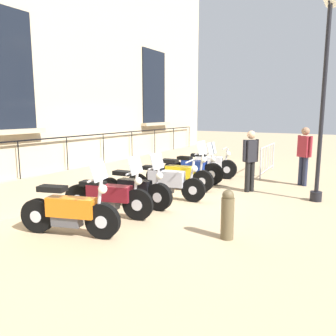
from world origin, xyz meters
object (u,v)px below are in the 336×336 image
(crowd_barrier, at_px, (268,158))
(pedestrian_standing, at_px, (250,157))
(motorcycle_white, at_px, (208,165))
(bollard, at_px, (228,214))
(motorcycle_silver, at_px, (165,182))
(pedestrian_walking, at_px, (304,153))
(motorcycle_blue, at_px, (193,169))
(lamppost, at_px, (327,46))
(motorcycle_black, at_px, (134,190))
(motorcycle_orange, at_px, (70,212))
(motorcycle_yellow, at_px, (180,175))
(motorcycle_maroon, at_px, (108,197))

(crowd_barrier, xyz_separation_m, pedestrian_standing, (0.26, -3.06, 0.40))
(motorcycle_white, distance_m, bollard, 5.59)
(motorcycle_silver, distance_m, pedestrian_walking, 4.49)
(motorcycle_blue, relative_size, lamppost, 0.40)
(lamppost, relative_size, bollard, 5.62)
(crowd_barrier, bearing_deg, pedestrian_walking, -45.83)
(motorcycle_silver, relative_size, bollard, 2.42)
(motorcycle_black, xyz_separation_m, bollard, (2.60, -0.82, 0.04))
(motorcycle_blue, distance_m, crowd_barrier, 3.24)
(motorcycle_blue, xyz_separation_m, bollard, (2.58, -3.94, 0.01))
(motorcycle_orange, distance_m, motorcycle_silver, 3.07)
(crowd_barrier, distance_m, pedestrian_walking, 2.09)
(motorcycle_black, height_order, motorcycle_yellow, motorcycle_yellow)
(motorcycle_orange, bearing_deg, pedestrian_standing, 70.14)
(motorcycle_maroon, height_order, motorcycle_blue, motorcycle_maroon)
(pedestrian_standing, bearing_deg, motorcycle_blue, 172.21)
(motorcycle_blue, distance_m, pedestrian_walking, 3.36)
(lamppost, bearing_deg, bollard, -106.39)
(motorcycle_orange, distance_m, crowd_barrier, 8.15)
(bollard, distance_m, pedestrian_standing, 3.79)
(motorcycle_silver, relative_size, pedestrian_walking, 1.22)
(motorcycle_orange, bearing_deg, motorcycle_yellow, 90.32)
(motorcycle_maroon, height_order, motorcycle_yellow, motorcycle_yellow)
(motorcycle_silver, distance_m, motorcycle_yellow, 1.14)
(motorcycle_maroon, bearing_deg, pedestrian_walking, 60.32)
(motorcycle_maroon, height_order, lamppost, lamppost)
(pedestrian_walking, bearing_deg, motorcycle_maroon, -119.68)
(lamppost, distance_m, pedestrian_standing, 3.25)
(pedestrian_standing, bearing_deg, motorcycle_orange, -109.86)
(crowd_barrier, bearing_deg, motorcycle_white, -131.50)
(motorcycle_yellow, bearing_deg, pedestrian_standing, 22.72)
(motorcycle_maroon, xyz_separation_m, bollard, (2.60, 0.08, 0.00))
(motorcycle_blue, height_order, crowd_barrier, motorcycle_blue)
(motorcycle_blue, xyz_separation_m, crowd_barrier, (1.61, 2.80, 0.13))
(motorcycle_orange, height_order, motorcycle_silver, motorcycle_orange)
(crowd_barrier, xyz_separation_m, bollard, (0.96, -6.75, -0.12))
(motorcycle_black, bearing_deg, pedestrian_walking, 55.63)
(pedestrian_standing, bearing_deg, bollard, -79.16)
(lamppost, bearing_deg, pedestrian_walking, 108.33)
(motorcycle_maroon, distance_m, crowd_barrier, 7.03)
(crowd_barrier, bearing_deg, motorcycle_black, -105.38)
(motorcycle_black, relative_size, pedestrian_standing, 1.17)
(motorcycle_silver, distance_m, motorcycle_blue, 2.15)
(motorcycle_yellow, bearing_deg, motorcycle_silver, -80.79)
(motorcycle_silver, distance_m, bollard, 2.95)
(pedestrian_standing, distance_m, pedestrian_walking, 1.98)
(motorcycle_orange, xyz_separation_m, lamppost, (3.53, 4.79, 3.28))
(bollard, relative_size, pedestrian_standing, 0.52)
(motorcycle_yellow, distance_m, pedestrian_walking, 3.83)
(motorcycle_maroon, relative_size, motorcycle_silver, 0.94)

